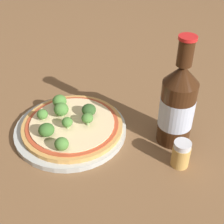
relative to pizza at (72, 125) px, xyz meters
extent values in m
plane|color=brown|center=(-0.02, -0.01, -0.02)|extent=(3.00, 3.00, 0.00)
cylinder|color=#B2B7B2|center=(0.00, 0.00, -0.01)|extent=(0.24, 0.24, 0.01)
cylinder|color=tan|center=(0.00, 0.00, 0.00)|extent=(0.22, 0.22, 0.01)
cylinder|color=#B74728|center=(0.00, 0.00, 0.00)|extent=(0.20, 0.20, 0.00)
cylinder|color=beige|center=(0.00, 0.00, 0.01)|extent=(0.18, 0.18, 0.00)
cylinder|color=#89A866|center=(-0.02, 0.06, 0.01)|extent=(0.01, 0.01, 0.01)
ellipsoid|color=#477A33|center=(-0.02, 0.06, 0.02)|extent=(0.03, 0.03, 0.03)
cylinder|color=#89A866|center=(-0.03, -0.08, 0.01)|extent=(0.01, 0.01, 0.01)
ellipsoid|color=#477A33|center=(-0.03, -0.08, 0.02)|extent=(0.03, 0.03, 0.03)
cylinder|color=#89A866|center=(-0.02, 0.03, 0.01)|extent=(0.01, 0.01, 0.01)
ellipsoid|color=#477A33|center=(-0.02, 0.03, 0.03)|extent=(0.03, 0.03, 0.03)
cylinder|color=#89A866|center=(-0.05, -0.03, 0.01)|extent=(0.01, 0.01, 0.01)
ellipsoid|color=#386628|center=(-0.05, -0.03, 0.02)|extent=(0.03, 0.03, 0.03)
cylinder|color=#89A866|center=(0.04, 0.02, 0.01)|extent=(0.01, 0.01, 0.01)
ellipsoid|color=#2D5123|center=(0.04, 0.02, 0.02)|extent=(0.03, 0.03, 0.02)
cylinder|color=#89A866|center=(0.03, -0.01, 0.01)|extent=(0.01, 0.01, 0.01)
ellipsoid|color=#477A33|center=(0.03, -0.01, 0.02)|extent=(0.02, 0.02, 0.02)
cylinder|color=#89A866|center=(-0.06, 0.03, 0.01)|extent=(0.01, 0.01, 0.01)
ellipsoid|color=#477A33|center=(-0.06, 0.03, 0.02)|extent=(0.02, 0.02, 0.02)
cylinder|color=#89A866|center=(-0.01, -0.02, 0.01)|extent=(0.01, 0.01, 0.01)
ellipsoid|color=#477A33|center=(-0.01, -0.02, 0.02)|extent=(0.02, 0.02, 0.02)
cylinder|color=#381E0F|center=(0.20, -0.07, 0.05)|extent=(0.07, 0.07, 0.14)
cylinder|color=#B2BCD1|center=(0.20, -0.07, 0.05)|extent=(0.07, 0.07, 0.06)
cone|color=#381E0F|center=(0.20, -0.07, 0.14)|extent=(0.07, 0.07, 0.04)
cylinder|color=#381E0F|center=(0.20, -0.07, 0.18)|extent=(0.03, 0.03, 0.05)
cylinder|color=red|center=(0.20, -0.07, 0.21)|extent=(0.03, 0.03, 0.01)
cylinder|color=tan|center=(0.19, -0.14, 0.00)|extent=(0.03, 0.03, 0.04)
cylinder|color=silver|center=(0.19, -0.14, 0.03)|extent=(0.03, 0.03, 0.01)
camera|label=1|loc=(-0.04, -0.52, 0.43)|focal=50.00mm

